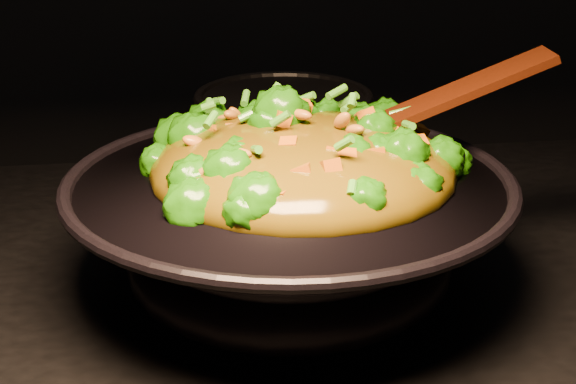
{
  "coord_description": "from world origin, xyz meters",
  "views": [
    {
      "loc": [
        -0.18,
        -0.85,
        1.36
      ],
      "look_at": [
        -0.06,
        0.0,
        1.01
      ],
      "focal_mm": 55.0,
      "sensor_mm": 36.0,
      "label": 1
    }
  ],
  "objects": [
    {
      "name": "spatula",
      "position": [
        0.07,
        0.03,
        1.09
      ],
      "size": [
        0.32,
        0.07,
        0.13
      ],
      "primitive_type": "cube",
      "rotation": [
        0.0,
        -0.38,
        -0.06
      ],
      "color": "#341007",
      "rests_on": "wok"
    },
    {
      "name": "back_pot",
      "position": [
        -0.02,
        0.32,
        0.97
      ],
      "size": [
        0.28,
        0.28,
        0.14
      ],
      "primitive_type": "cylinder",
      "rotation": [
        0.0,
        0.0,
        0.21
      ],
      "color": "black",
      "rests_on": "stovetop"
    },
    {
      "name": "stir_fry",
      "position": [
        -0.04,
        0.01,
        1.08
      ],
      "size": [
        0.41,
        0.41,
        0.11
      ],
      "primitive_type": null,
      "rotation": [
        0.0,
        0.0,
        -0.3
      ],
      "color": "#206D07",
      "rests_on": "wok"
    },
    {
      "name": "wok",
      "position": [
        -0.06,
        -0.01,
        0.96
      ],
      "size": [
        0.47,
        0.47,
        0.13
      ],
      "primitive_type": null,
      "rotation": [
        0.0,
        0.0,
        0.03
      ],
      "color": "black",
      "rests_on": "stovetop"
    }
  ]
}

